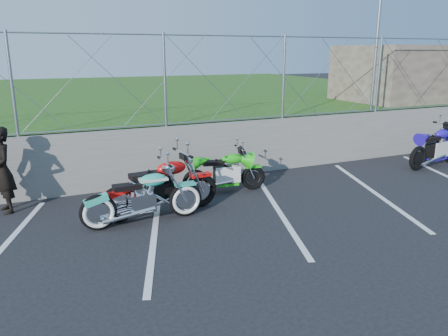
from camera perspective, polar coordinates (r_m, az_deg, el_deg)
name	(u,v)px	position (r m, az deg, el deg)	size (l,w,h in m)	color
ground	(173,251)	(6.72, -6.68, -10.77)	(90.00, 90.00, 0.00)	black
retaining_wall	(123,159)	(9.73, -13.05, 1.17)	(30.00, 0.22, 1.30)	#63625E
grass_field	(75,107)	(19.51, -18.94, 7.53)	(30.00, 20.00, 1.30)	#224B14
stone_building	(415,73)	(16.68, 23.70, 11.32)	(5.00, 3.00, 1.80)	brown
chain_link_fence	(118,82)	(9.48, -13.64, 10.89)	(28.00, 0.03, 2.00)	gray
sign_pole	(376,55)	(13.20, 19.19, 13.71)	(0.08, 0.08, 3.00)	gray
parking_lines	(220,217)	(7.96, -0.58, -6.42)	(18.29, 4.31, 0.01)	silver
cruiser_turquoise	(145,199)	(7.70, -10.31, -4.02)	(2.17, 0.69, 1.08)	black
naked_orange	(163,189)	(8.05, -8.00, -2.72)	(2.26, 0.77, 1.13)	black
sportbike_green	(226,174)	(9.24, 0.23, -0.72)	(1.81, 0.64, 0.94)	black
sportbike_blue	(437,148)	(12.60, 26.03, 2.30)	(2.11, 0.75, 1.10)	black
person_standing	(3,171)	(8.95, -26.95, -0.30)	(0.58, 0.38, 1.60)	black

